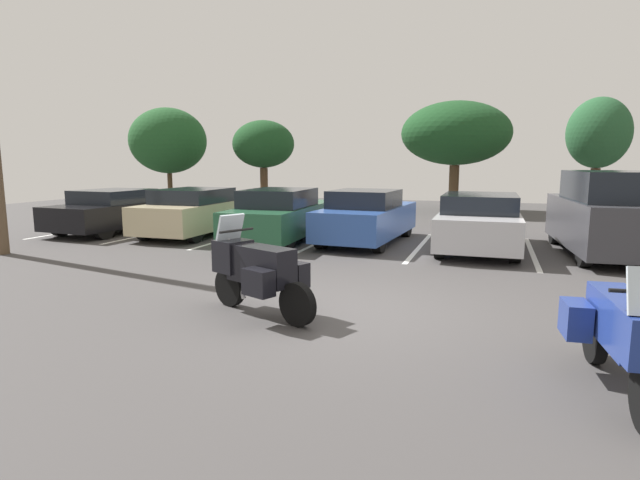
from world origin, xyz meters
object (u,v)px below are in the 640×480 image
at_px(car_green, 282,215).
at_px(car_champagne, 198,212).
at_px(car_blue, 367,217).
at_px(car_charcoal, 607,215).
at_px(motorcycle_third, 624,332).
at_px(motorcycle_touring, 257,269).
at_px(car_black, 121,210).
at_px(car_silver, 479,222).

bearing_deg(car_green, car_champagne, 175.30).
relative_size(car_blue, car_charcoal, 0.94).
distance_m(car_green, car_blue, 2.40).
bearing_deg(motorcycle_third, car_blue, 118.40).
bearing_deg(motorcycle_touring, car_black, 140.18).
xyz_separation_m(motorcycle_touring, car_black, (-8.03, 6.70, -0.01)).
bearing_deg(motorcycle_touring, car_blue, 90.41).
xyz_separation_m(motorcycle_third, car_black, (-12.45, 7.98, 0.02)).
height_order(car_blue, car_charcoal, car_charcoal).
height_order(motorcycle_touring, car_green, car_green).
height_order(car_black, car_charcoal, car_charcoal).
height_order(car_champagne, car_silver, car_silver).
relative_size(car_champagne, car_charcoal, 0.98).
xyz_separation_m(car_black, car_silver, (10.93, 0.09, 0.04)).
bearing_deg(car_champagne, motorcycle_touring, -52.34).
bearing_deg(car_charcoal, car_black, -179.59).
distance_m(car_green, car_silver, 5.32).
xyz_separation_m(motorcycle_touring, car_champagne, (-5.31, 6.88, 0.03)).
relative_size(car_black, car_charcoal, 1.03).
xyz_separation_m(car_silver, car_charcoal, (2.83, 0.00, 0.27)).
distance_m(motorcycle_touring, car_green, 7.07).
height_order(motorcycle_third, car_silver, car_silver).
bearing_deg(car_silver, car_green, -178.43).
distance_m(motorcycle_touring, motorcycle_third, 4.60).
distance_m(motorcycle_touring, car_black, 10.46).
xyz_separation_m(car_blue, car_charcoal, (5.78, -0.18, 0.28)).
xyz_separation_m(car_blue, car_silver, (2.95, -0.18, 0.00)).
distance_m(motorcycle_touring, car_silver, 7.38).
height_order(motorcycle_touring, car_silver, motorcycle_touring).
distance_m(motorcycle_touring, car_blue, 6.97).
relative_size(motorcycle_touring, car_blue, 0.44).
distance_m(car_blue, car_silver, 2.95).
bearing_deg(car_blue, car_champagne, -179.00).
height_order(motorcycle_touring, car_black, motorcycle_touring).
relative_size(car_silver, car_charcoal, 0.98).
xyz_separation_m(motorcycle_touring, motorcycle_third, (4.41, -1.28, -0.03)).
distance_m(motorcycle_third, car_champagne, 12.70).
relative_size(car_green, car_silver, 1.07).
height_order(car_silver, car_charcoal, car_charcoal).
bearing_deg(car_black, motorcycle_third, -32.66).
distance_m(car_champagne, car_charcoal, 11.04).
height_order(car_black, car_champagne, car_champagne).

